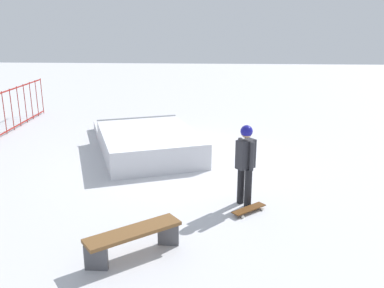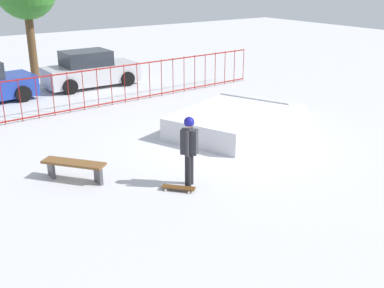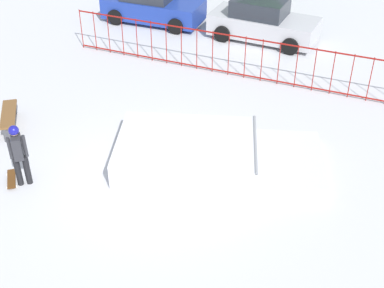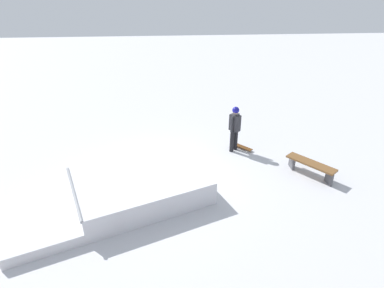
{
  "view_description": "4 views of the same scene",
  "coord_description": "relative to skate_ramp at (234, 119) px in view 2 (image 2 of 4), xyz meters",
  "views": [
    {
      "loc": [
        -10.5,
        -1.05,
        3.64
      ],
      "look_at": [
        -1.24,
        -0.46,
        0.9
      ],
      "focal_mm": 37.68,
      "sensor_mm": 36.0,
      "label": 1
    },
    {
      "loc": [
        -8.54,
        -10.1,
        4.84
      ],
      "look_at": [
        -2.49,
        -1.54,
        1.0
      ],
      "focal_mm": 44.08,
      "sensor_mm": 36.0,
      "label": 2
    },
    {
      "loc": [
        5.69,
        -9.32,
        8.47
      ],
      "look_at": [
        0.79,
        0.97,
        0.6
      ],
      "focal_mm": 49.78,
      "sensor_mm": 36.0,
      "label": 3
    },
    {
      "loc": [
        -0.21,
        8.65,
        5.65
      ],
      "look_at": [
        -1.0,
        -0.54,
        0.9
      ],
      "focal_mm": 29.68,
      "sensor_mm": 36.0,
      "label": 4
    }
  ],
  "objects": [
    {
      "name": "ground_plane",
      "position": [
        -1.08,
        -1.1,
        -0.32
      ],
      "size": [
        60.0,
        60.0,
        0.0
      ],
      "primitive_type": "plane",
      "color": "silver"
    },
    {
      "name": "skate_ramp",
      "position": [
        0.0,
        0.0,
        0.0
      ],
      "size": [
        5.97,
        4.37,
        0.74
      ],
      "rotation": [
        0.0,
        0.0,
        0.37
      ],
      "color": "silver",
      "rests_on": "ground"
    },
    {
      "name": "skater",
      "position": [
        -3.72,
        -2.75,
        0.69
      ],
      "size": [
        0.41,
        0.43,
        1.73
      ],
      "rotation": [
        0.0,
        0.0,
        2.27
      ],
      "color": "black",
      "rests_on": "ground"
    },
    {
      "name": "skateboard",
      "position": [
        -4.09,
        -2.83,
        -0.24
      ],
      "size": [
        0.68,
        0.73,
        0.09
      ],
      "rotation": [
        0.0,
        0.0,
        2.29
      ],
      "color": "#593314",
      "rests_on": "ground"
    },
    {
      "name": "perimeter_fence",
      "position": [
        -1.08,
        5.02,
        0.45
      ],
      "size": [
        12.22,
        0.65,
        1.5
      ],
      "rotation": [
        0.0,
        0.0,
        0.05
      ],
      "color": "maroon",
      "rests_on": "ground"
    },
    {
      "name": "park_bench",
      "position": [
        -5.84,
        -0.84,
        0.04
      ],
      "size": [
        1.31,
        1.5,
        0.48
      ],
      "rotation": [
        0.0,
        0.0,
        5.38
      ],
      "color": "brown",
      "rests_on": "ground"
    },
    {
      "name": "parked_car_silver",
      "position": [
        -1.33,
        8.37,
        0.41
      ],
      "size": [
        4.1,
        1.92,
        1.6
      ],
      "rotation": [
        0.0,
        0.0,
        -0.0
      ],
      "color": "#B7B7BC",
      "rests_on": "ground"
    }
  ]
}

